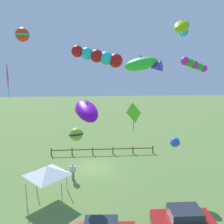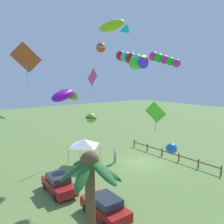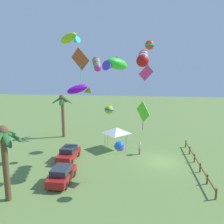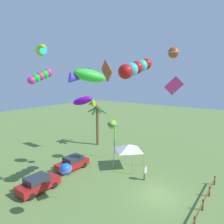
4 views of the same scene
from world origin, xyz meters
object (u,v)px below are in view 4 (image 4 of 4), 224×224
Objects in this scene: parked_car_1 at (38,183)px; kite_diamond_2 at (174,86)px; kite_tube_0 at (135,68)px; palm_tree_0 at (98,116)px; kite_ball_4 at (174,53)px; festival_tent at (129,147)px; kite_tube_3 at (41,76)px; kite_diamond_7 at (115,133)px; kite_ball_6 at (66,169)px; kite_diamond_10 at (106,71)px; parked_car_0 at (72,163)px; kite_fish_1 at (84,101)px; kite_ball_9 at (112,125)px; spectator_0 at (145,173)px; kite_fish_5 at (88,76)px; kite_fish_8 at (42,51)px.

kite_diamond_2 is (13.32, -7.80, 8.88)m from parked_car_1.
palm_tree_0 is at bearing 53.46° from kite_tube_0.
festival_tent is at bearing 120.46° from kite_ball_4.
parked_car_1 is 10.50m from festival_tent.
kite_diamond_7 is at bearing -44.16° from kite_tube_3.
kite_tube_0 is 2.00× the size of kite_tube_3.
kite_tube_0 is 4.25× the size of kite_ball_6.
kite_diamond_10 is at bearing 40.54° from kite_diamond_7.
kite_diamond_7 is at bearing 177.44° from kite_diamond_2.
kite_diamond_2 is at bearing -47.27° from parked_car_0.
kite_diamond_10 is (13.05, 6.42, 7.35)m from kite_ball_6.
kite_diamond_7 is (-3.12, -0.08, -5.03)m from kite_tube_0.
palm_tree_0 is at bearing 17.48° from parked_car_1.
festival_tent is at bearing -117.10° from palm_tree_0.
kite_tube_0 is at bearing -15.61° from kite_ball_6.
parked_car_0 is at bearing 10.42° from parked_car_1.
kite_fish_1 is (0.87, 7.02, -3.37)m from kite_tube_0.
parked_car_1 is 16.02m from kite_diamond_10.
parked_car_1 is 2.55× the size of kite_ball_9.
palm_tree_0 is at bearing 49.15° from kite_ball_9.
parked_car_1 is 13.89m from kite_tube_0.
kite_tube_0 is (-2.59, -0.10, 10.57)m from spectator_0.
kite_fish_1 is 6.78m from kite_fish_5.
kite_tube_3 reaches higher than kite_ball_6.
kite_diamond_10 is at bearing 0.37° from parked_car_0.
parked_car_1 is 9.51m from kite_fish_1.
festival_tent is (-4.34, -8.47, -2.15)m from palm_tree_0.
kite_tube_0 is 1.61× the size of kite_diamond_7.
kite_ball_6 is at bearing 150.62° from kite_diamond_7.
kite_tube_3 is 3.68m from kite_fish_5.
kite_ball_6 is at bearing -146.98° from palm_tree_0.
kite_tube_3 reaches higher than kite_diamond_7.
kite_tube_0 is 4.18m from kite_fish_5.
kite_ball_9 is 8.80m from kite_diamond_10.
parked_car_0 is 1.46× the size of kite_diamond_7.
kite_fish_8 is (-1.50, 3.74, 2.08)m from kite_fish_5.
spectator_0 is (7.85, -7.12, 0.06)m from parked_car_1.
kite_fish_1 is 1.93× the size of kite_ball_4.
kite_ball_9 is (4.92, 3.82, -0.76)m from kite_diamond_7.
kite_fish_1 is 6.80m from kite_diamond_10.
kite_ball_4 is at bearing -31.67° from kite_fish_8.
kite_ball_4 reaches higher than kite_fish_5.
spectator_0 is 1.53× the size of kite_ball_6.
kite_diamond_10 is (13.43, 4.69, 0.79)m from kite_tube_3.
palm_tree_0 reaches higher than kite_ball_9.
kite_diamond_10 is at bearing 65.38° from festival_tent.
kite_tube_3 reaches higher than parked_car_1.
kite_diamond_2 is 3.90m from kite_ball_4.
kite_fish_5 reaches higher than parked_car_0.
kite_diamond_2 reaches higher than kite_ball_9.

